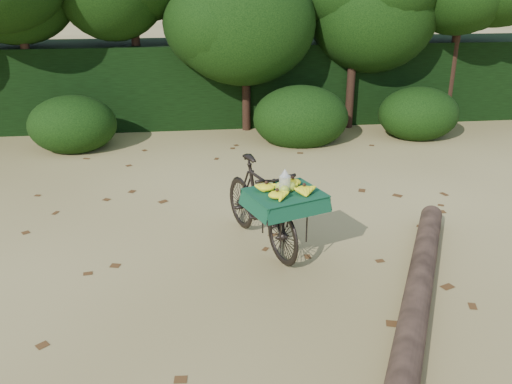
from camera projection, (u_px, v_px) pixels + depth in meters
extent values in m
plane|color=tan|center=(252.00, 240.00, 7.06)|extent=(80.00, 80.00, 0.00)
imported|color=black|center=(260.00, 204.00, 6.74)|extent=(1.12, 1.92, 1.11)
cube|color=black|center=(285.00, 194.00, 6.11)|extent=(0.54, 0.60, 0.03)
cube|color=#144B2B|center=(285.00, 193.00, 6.10)|extent=(0.98, 0.90, 0.01)
ellipsoid|color=#9DB02A|center=(291.00, 187.00, 6.11)|extent=(0.11, 0.09, 0.12)
ellipsoid|color=#9DB02A|center=(280.00, 187.00, 6.11)|extent=(0.11, 0.09, 0.12)
ellipsoid|color=#9DB02A|center=(285.00, 190.00, 6.02)|extent=(0.11, 0.09, 0.12)
cylinder|color=#EAE5C6|center=(285.00, 183.00, 6.07)|extent=(0.13, 0.13, 0.17)
cylinder|color=brown|center=(419.00, 285.00, 5.77)|extent=(2.04, 3.56, 0.28)
cube|color=black|center=(220.00, 81.00, 12.51)|extent=(26.00, 1.80, 1.80)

